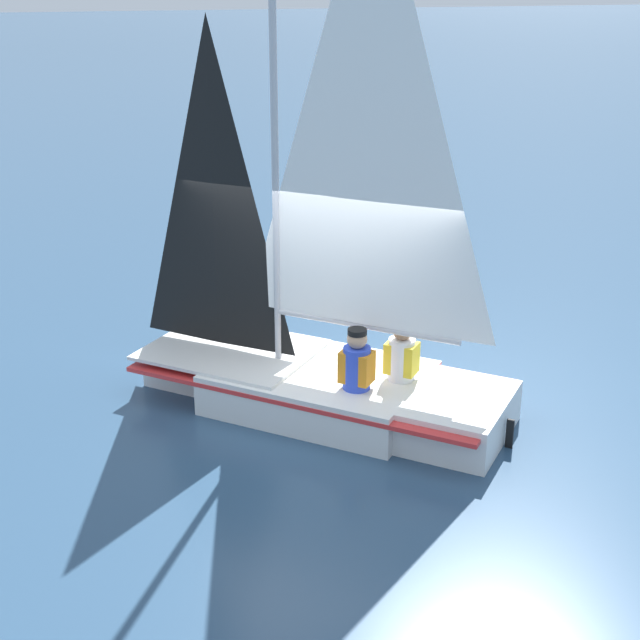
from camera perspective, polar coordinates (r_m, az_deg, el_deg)
ground_plane at (r=10.41m, az=-0.00°, el=-5.52°), size 260.00×260.00×0.00m
sailboat_main at (r=10.06m, az=0.17°, el=-1.47°), size 4.20×4.11×5.97m
sailor_helm at (r=9.68m, az=2.35°, el=-3.53°), size 0.43×0.42×1.16m
sailor_crew at (r=9.93m, az=5.22°, el=-2.94°), size 0.43×0.42×1.16m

